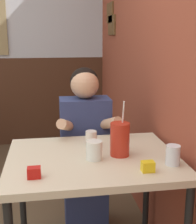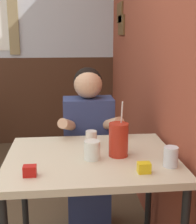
# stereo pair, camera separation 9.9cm
# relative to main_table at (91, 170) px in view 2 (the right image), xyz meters

# --- Properties ---
(brick_wall_right) EXTENTS (0.08, 4.68, 2.70)m
(brick_wall_right) POSITION_rel_main_table_xyz_m (0.50, 1.08, 0.68)
(brick_wall_right) COLOR brown
(brick_wall_right) RESTS_ON ground_plane
(back_wall) EXTENTS (5.72, 0.09, 2.70)m
(back_wall) POSITION_rel_main_table_xyz_m (-0.89, 2.44, 0.69)
(back_wall) COLOR silver
(back_wall) RESTS_ON ground_plane
(main_table) EXTENTS (0.90, 0.70, 0.75)m
(main_table) POSITION_rel_main_table_xyz_m (0.00, 0.00, 0.00)
(main_table) COLOR beige
(main_table) RESTS_ON ground_plane
(person_seated) EXTENTS (0.42, 0.40, 1.16)m
(person_seated) POSITION_rel_main_table_xyz_m (0.02, 0.52, -0.06)
(person_seated) COLOR navy
(person_seated) RESTS_ON ground_plane
(cocktail_pitcher) EXTENTS (0.10, 0.10, 0.30)m
(cocktail_pitcher) POSITION_rel_main_table_xyz_m (0.14, -0.00, 0.17)
(cocktail_pitcher) COLOR #B22819
(cocktail_pitcher) RESTS_ON main_table
(glass_near_pitcher) EXTENTS (0.07, 0.07, 0.10)m
(glass_near_pitcher) POSITION_rel_main_table_xyz_m (0.37, -0.17, 0.13)
(glass_near_pitcher) COLOR silver
(glass_near_pitcher) RESTS_ON main_table
(glass_center) EXTENTS (0.08, 0.08, 0.10)m
(glass_center) POSITION_rel_main_table_xyz_m (0.00, -0.04, 0.13)
(glass_center) COLOR silver
(glass_center) RESTS_ON main_table
(glass_far_side) EXTENTS (0.06, 0.06, 0.09)m
(glass_far_side) POSITION_rel_main_table_xyz_m (0.01, 0.15, 0.13)
(glass_far_side) COLOR silver
(glass_far_side) RESTS_ON main_table
(condiment_ketchup) EXTENTS (0.06, 0.04, 0.05)m
(condiment_ketchup) POSITION_rel_main_table_xyz_m (-0.30, -0.21, 0.11)
(condiment_ketchup) COLOR #B7140F
(condiment_ketchup) RESTS_ON main_table
(condiment_mustard) EXTENTS (0.06, 0.04, 0.05)m
(condiment_mustard) POSITION_rel_main_table_xyz_m (0.23, -0.23, 0.11)
(condiment_mustard) COLOR yellow
(condiment_mustard) RESTS_ON main_table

